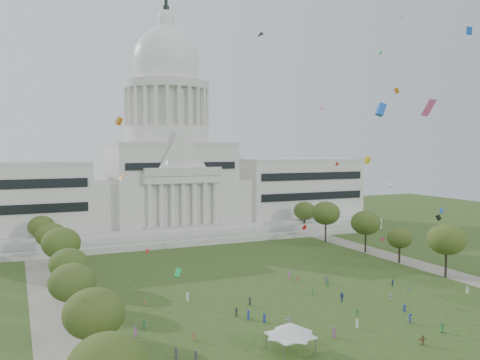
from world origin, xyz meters
TOP-DOWN VIEW (x-y plane):
  - ground at (0.00, 0.00)m, footprint 400.00×400.00m
  - capitol at (0.00, 113.59)m, footprint 160.00×64.50m
  - path_left at (-48.00, 30.00)m, footprint 8.00×160.00m
  - path_right at (48.00, 30.00)m, footprint 8.00×160.00m
  - row_tree_l_1 at (-44.07, -2.96)m, footprint 8.86×8.86m
  - row_tree_l_2 at (-45.04, 17.30)m, footprint 8.42×8.42m
  - row_tree_r_2 at (44.17, 17.44)m, footprint 9.55×9.55m
  - row_tree_l_3 at (-44.09, 33.92)m, footprint 8.12×8.12m
  - row_tree_r_3 at (44.40, 34.48)m, footprint 7.01×7.01m
  - row_tree_l_4 at (-44.08, 52.42)m, footprint 9.29×9.29m
  - row_tree_r_4 at (44.76, 50.04)m, footprint 9.19×9.19m
  - row_tree_l_5 at (-45.22, 71.01)m, footprint 8.33×8.33m
  - row_tree_r_5 at (43.49, 70.19)m, footprint 9.82×9.82m
  - row_tree_l_6 at (-46.87, 89.14)m, footprint 8.19×8.19m
  - row_tree_r_6 at (45.96, 88.13)m, footprint 8.42×8.42m
  - event_tent at (-14.39, -7.18)m, footprint 9.29×9.29m
  - person_0 at (37.45, 4.64)m, footprint 1.01×0.89m
  - person_2 at (26.60, 16.39)m, footprint 0.90×0.81m
  - person_3 at (6.01, 2.64)m, footprint 0.95×1.10m
  - person_4 at (8.66, 11.46)m, footprint 0.96×1.31m
  - person_5 at (-8.88, 3.21)m, footprint 1.86×1.48m
  - person_6 at (14.20, -10.71)m, footprint 0.66×0.92m
  - person_8 at (-15.50, 11.96)m, footprint 0.92×0.78m
  - person_9 at (12.39, -4.81)m, footprint 0.97×1.31m
  - person_10 at (18.66, 7.93)m, footprint 0.81×1.11m
  - person_11 at (6.92, -13.69)m, footprint 1.73×1.01m
  - distant_crowd at (-14.76, 12.51)m, footprint 58.29×37.96m
  - kite_swarm at (6.30, 13.79)m, footprint 79.66×99.29m

SIDE VIEW (x-z plane):
  - ground at x=0.00m, z-range 0.00..0.00m
  - path_left at x=-48.00m, z-range 0.00..0.04m
  - path_right at x=48.00m, z-range 0.00..0.04m
  - person_3 at x=6.01m, z-range 0.00..1.52m
  - person_2 at x=26.60m, z-range 0.00..1.58m
  - person_8 at x=-15.50m, z-range 0.00..1.62m
  - distant_crowd at x=-14.76m, z-range -0.07..1.77m
  - person_10 at x=18.66m, z-range 0.00..1.70m
  - person_0 at x=37.45m, z-range 0.00..1.75m
  - person_11 at x=6.92m, z-range 0.00..1.75m
  - person_6 at x=14.20m, z-range 0.00..1.77m
  - person_9 at x=12.39m, z-range 0.00..1.82m
  - person_5 at x=-8.88m, z-range 0.00..1.88m
  - person_4 at x=8.66m, z-range 0.00..1.99m
  - event_tent at x=-14.39m, z-range 1.33..6.17m
  - row_tree_r_3 at x=44.40m, z-range 2.09..12.07m
  - row_tree_l_3 at x=-44.09m, z-range 2.43..13.98m
  - row_tree_l_6 at x=-46.87m, z-range 2.45..14.09m
  - row_tree_l_5 at x=-45.22m, z-range 2.49..14.34m
  - row_tree_r_6 at x=45.96m, z-range 2.52..14.49m
  - row_tree_l_2 at x=-45.04m, z-range 2.52..14.49m
  - row_tree_l_1 at x=-44.07m, z-range 2.65..15.25m
  - row_tree_r_4 at x=44.76m, z-range 2.76..15.82m
  - row_tree_l_4 at x=-44.08m, z-range 2.79..16.00m
  - row_tree_r_2 at x=44.17m, z-range 2.87..16.45m
  - row_tree_r_5 at x=43.49m, z-range 2.95..16.91m
  - capitol at x=0.00m, z-range -23.35..67.95m
  - kite_swarm at x=6.30m, z-range -0.51..64.51m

